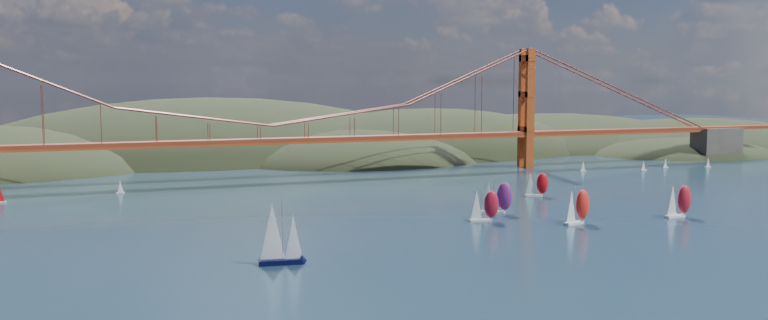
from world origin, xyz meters
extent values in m
plane|color=black|center=(0.00, 0.00, 0.00)|extent=(1200.00, 1200.00, 0.00)
ellipsoid|color=black|center=(-10.00, 300.00, -16.80)|extent=(300.00, 180.00, 96.00)
ellipsoid|color=black|center=(110.00, 270.00, -13.30)|extent=(220.00, 140.00, 76.00)
ellipsoid|color=black|center=(60.00, 240.00, -8.40)|extent=(140.00, 110.00, 48.00)
ellipsoid|color=black|center=(200.00, 290.00, -10.50)|extent=(260.00, 160.00, 60.00)
ellipsoid|color=black|center=(285.00, 250.00, -9.10)|extent=(220.00, 150.00, 52.00)
ellipsoid|color=black|center=(240.00, 210.00, -4.90)|extent=(120.00, 90.00, 28.00)
cube|color=maroon|center=(0.00, 180.00, 16.00)|extent=(440.00, 7.00, 1.60)
cube|color=#98411F|center=(0.00, 180.00, 14.80)|extent=(440.00, 7.00, 0.80)
cube|color=#98411F|center=(120.00, 180.00, 27.50)|extent=(4.00, 8.50, 55.00)
cube|color=#4C443D|center=(234.00, 180.00, 8.00)|extent=(24.00, 12.00, 16.00)
cube|color=maroon|center=(246.00, 180.00, 16.00)|extent=(52.00, 7.00, 1.60)
cube|color=black|center=(-28.37, 36.38, 0.57)|extent=(9.84, 3.98, 1.15)
cylinder|color=#99999E|center=(-27.89, 36.31, 8.05)|extent=(0.14, 0.14, 13.81)
cone|color=white|center=(-30.07, 36.61, 7.36)|extent=(6.05, 6.05, 12.15)
cone|color=white|center=(-25.53, 35.98, 5.98)|extent=(4.32, 4.32, 9.66)
cube|color=silver|center=(36.21, 65.68, 0.37)|extent=(6.37, 2.44, 0.75)
cylinder|color=#99999E|center=(36.52, 65.65, 5.41)|extent=(0.09, 0.09, 9.32)
cone|color=white|center=(35.10, 65.81, 4.94)|extent=(3.86, 3.86, 8.20)
ellipsoid|color=#A51124|center=(39.61, 65.29, 4.94)|extent=(4.64, 3.22, 7.83)
cube|color=silver|center=(58.91, 52.68, 0.41)|extent=(7.02, 3.72, 0.81)
cylinder|color=#99999E|center=(59.24, 52.78, 5.88)|extent=(0.10, 0.10, 10.14)
cone|color=white|center=(57.75, 52.34, 5.37)|extent=(4.70, 4.70, 8.92)
ellipsoid|color=red|center=(62.48, 53.73, 5.37)|extent=(5.38, 4.19, 8.52)
cube|color=white|center=(93.11, 51.27, 0.40)|extent=(6.80, 2.50, 0.80)
cylinder|color=#99999E|center=(93.44, 51.30, 5.79)|extent=(0.10, 0.10, 9.98)
cone|color=white|center=(91.92, 51.15, 5.29)|extent=(4.07, 4.07, 8.78)
ellipsoid|color=red|center=(96.75, 51.62, 5.29)|extent=(4.92, 3.36, 8.38)
cube|color=silver|center=(75.59, 101.02, 0.35)|extent=(6.04, 3.07, 0.70)
cylinder|color=#99999E|center=(75.87, 100.94, 5.06)|extent=(0.09, 0.09, 8.72)
cone|color=white|center=(74.58, 101.29, 4.62)|extent=(3.99, 3.99, 7.68)
ellipsoid|color=red|center=(78.68, 100.19, 4.62)|extent=(4.59, 3.52, 7.33)
cube|color=silver|center=(46.02, 76.45, 0.40)|extent=(6.90, 4.39, 0.80)
cylinder|color=#99999E|center=(46.33, 76.31, 5.84)|extent=(0.10, 0.10, 10.06)
cone|color=white|center=(44.92, 76.93, 5.33)|extent=(4.94, 4.94, 8.85)
ellipsoid|color=red|center=(49.41, 74.98, 5.33)|extent=(5.48, 4.58, 8.45)
cube|color=silver|center=(-96.70, 150.96, 0.25)|extent=(3.00, 1.00, 0.50)
cone|color=red|center=(-96.70, 150.96, 2.60)|extent=(2.00, 2.00, 4.20)
cube|color=silver|center=(-59.28, 158.95, 0.25)|extent=(3.00, 1.00, 0.50)
cone|color=white|center=(-59.28, 158.95, 2.60)|extent=(2.00, 2.00, 4.20)
cube|color=silver|center=(135.93, 157.14, 0.25)|extent=(3.00, 1.00, 0.50)
cone|color=white|center=(135.93, 157.14, 2.60)|extent=(2.00, 2.00, 4.20)
cube|color=silver|center=(162.36, 149.16, 0.25)|extent=(3.00, 1.00, 0.50)
cone|color=white|center=(162.36, 149.16, 2.60)|extent=(2.00, 2.00, 4.20)
cube|color=silver|center=(179.44, 154.68, 0.25)|extent=(3.00, 1.00, 0.50)
cone|color=white|center=(179.44, 154.68, 2.60)|extent=(2.00, 2.00, 4.20)
cube|color=silver|center=(199.73, 149.55, 0.25)|extent=(3.00, 1.00, 0.50)
cone|color=white|center=(199.73, 149.55, 2.60)|extent=(2.00, 2.00, 4.20)
camera|label=1|loc=(-63.31, -122.52, 40.10)|focal=35.00mm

